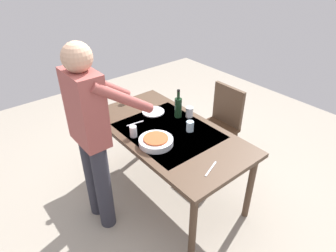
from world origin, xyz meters
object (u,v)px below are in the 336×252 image
at_px(dining_table, 168,137).
at_px(chair_near, 221,121).
at_px(water_cup_far_left, 190,126).
at_px(wine_glass_left, 105,107).
at_px(water_cup_near_left, 133,131).
at_px(person_server, 92,132).
at_px(serving_bowl_pasta, 156,141).
at_px(water_cup_near_right, 126,98).
at_px(wine_bottle, 178,107).
at_px(dinner_plate_near, 153,112).
at_px(water_cup_far_right, 189,112).

distance_m(dining_table, chair_near, 0.82).
height_order(chair_near, water_cup_far_left, chair_near).
xyz_separation_m(dining_table, wine_glass_left, (0.61, 0.31, 0.18)).
bearing_deg(wine_glass_left, water_cup_near_left, -178.49).
bearing_deg(dining_table, person_server, 79.98).
bearing_deg(serving_bowl_pasta, water_cup_near_right, -15.42).
height_order(dining_table, water_cup_far_left, water_cup_far_left).
bearing_deg(dining_table, chair_near, -87.02).
height_order(wine_glass_left, water_cup_near_left, wine_glass_left).
xyz_separation_m(chair_near, person_server, (0.08, 1.50, 0.43)).
bearing_deg(wine_bottle, dinner_plate_near, 31.12).
height_order(dining_table, wine_bottle, wine_bottle).
relative_size(wine_bottle, wine_glass_left, 1.96).
distance_m(chair_near, water_cup_near_left, 1.15).
height_order(dining_table, water_cup_far_right, water_cup_far_right).
height_order(wine_glass_left, water_cup_near_right, wine_glass_left).
bearing_deg(water_cup_far_left, person_server, 73.29).
height_order(dining_table, chair_near, chair_near).
height_order(chair_near, water_cup_near_left, chair_near).
bearing_deg(dining_table, wine_bottle, -60.58).
relative_size(wine_bottle, water_cup_far_right, 2.86).
xyz_separation_m(water_cup_far_left, dinner_plate_near, (0.50, 0.05, -0.04)).
xyz_separation_m(chair_near, wine_bottle, (0.10, 0.57, 0.33)).
bearing_deg(wine_bottle, person_server, 90.96).
bearing_deg(person_server, water_cup_near_right, -48.96).
bearing_deg(water_cup_near_left, serving_bowl_pasta, -160.28).
distance_m(dining_table, dinner_plate_near, 0.39).
bearing_deg(water_cup_near_right, dining_table, 179.24).
xyz_separation_m(dining_table, chair_near, (0.04, -0.81, -0.15)).
distance_m(chair_near, wine_glass_left, 1.30).
xyz_separation_m(water_cup_near_right, serving_bowl_pasta, (-0.83, 0.23, -0.02)).
distance_m(chair_near, person_server, 1.56).
height_order(wine_glass_left, dinner_plate_near, wine_glass_left).
distance_m(dining_table, person_server, 0.76).
xyz_separation_m(dining_table, water_cup_near_right, (0.73, -0.01, 0.12)).
distance_m(wine_glass_left, water_cup_near_right, 0.35).
height_order(water_cup_near_right, water_cup_far_right, water_cup_far_right).
distance_m(wine_bottle, wine_glass_left, 0.73).
bearing_deg(dinner_plate_near, wine_bottle, -148.88).
height_order(chair_near, serving_bowl_pasta, chair_near).
xyz_separation_m(wine_bottle, water_cup_far_left, (-0.27, 0.09, -0.06)).
relative_size(person_server, water_cup_near_left, 16.15).
xyz_separation_m(wine_glass_left, dinner_plate_near, (-0.24, -0.42, -0.10)).
distance_m(water_cup_near_right, water_cup_far_left, 0.87).
bearing_deg(wine_bottle, dining_table, 119.42).
xyz_separation_m(water_cup_near_left, dinner_plate_near, (0.24, -0.41, -0.05)).
xyz_separation_m(dining_table, person_server, (0.12, 0.69, 0.29)).
bearing_deg(water_cup_far_left, serving_bowl_pasta, 85.63).
distance_m(person_server, water_cup_far_right, 1.03).
relative_size(person_server, dinner_plate_near, 7.34).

